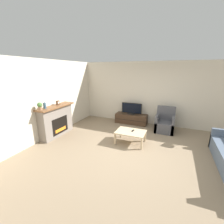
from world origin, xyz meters
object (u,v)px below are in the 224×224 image
Objects in this scene: tv_stand at (131,119)px; coffee_table at (131,133)px; armchair at (165,124)px; mantel_clock at (58,103)px; potted_plant at (40,106)px; tv at (132,109)px; remote at (133,131)px; mantel_vase_left at (45,106)px; fireplace at (56,120)px.

tv_stand is 1.49× the size of coffee_table.
mantel_clock is at bearing -153.52° from armchair.
tv_stand is at bearing 53.62° from potted_plant.
tv is at bearing 44.80° from mantel_clock.
mantel_clock is at bearing -164.55° from remote.
armchair is 1.79m from coffee_table.
remote is (2.72, 0.37, -0.78)m from mantel_clock.
armchair is 6.16× the size of remote.
mantel_vase_left is at bearing -128.20° from tv_stand.
fireplace is 0.64m from mantel_clock.
potted_plant reaches higher than fireplace.
mantel_clock reaches higher than tv.
tv_stand is 1.48× the size of armchair.
tv_stand reaches higher than coffee_table.
tv_stand is 1.50m from armchair.
remote is at bearing -72.82° from tv.
armchair is (1.46, -0.35, 0.09)m from tv_stand.
mantel_vase_left is 0.23× the size of coffee_table.
armchair reaches higher than tv_stand.
remote is at bearing -72.84° from tv_stand.
tv_stand is (2.17, 2.75, -1.01)m from mantel_vase_left.
tv_stand is (2.18, 2.30, -0.35)m from fireplace.
mantel_clock reaches higher than remote.
mantel_vase_left is 0.60m from mantel_clock.
mantel_clock is at bearing -135.20° from tv.
mantel_vase_left is at bearing -128.22° from tv.
remote is at bearing 19.68° from mantel_vase_left.
potted_plant is 4.56m from armchair.
armchair is (3.62, 1.81, -0.89)m from mantel_clock.
tv_stand is at bearing 105.01° from coffee_table.
fireplace is 0.94m from potted_plant.
potted_plant is 0.26× the size of armchair.
mantel_vase_left is 2.94m from coffee_table.
fireplace is 2.79m from remote.
mantel_vase_left is (0.02, -0.45, 0.65)m from fireplace.
tv_stand is 1.55× the size of tv.
tv is at bearing -90.00° from tv_stand.
potted_plant is 0.17× the size of tv_stand.
tv is at bearing 53.60° from potted_plant.
remote is (2.73, 0.52, -0.16)m from fireplace.
potted_plant is 3.07m from remote.
mantel_clock is 3.10m from tv.
mantel_clock is 2.85m from remote.
mantel_vase_left is at bearing -90.07° from mantel_clock.
armchair reaches higher than tv.
potted_plant is at bearing -90.06° from mantel_clock.
potted_plant reaches higher than armchair.
coffee_table is at bearing 18.69° from mantel_vase_left.
tv_stand is 1.92m from coffee_table.
fireplace reaches higher than tv.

